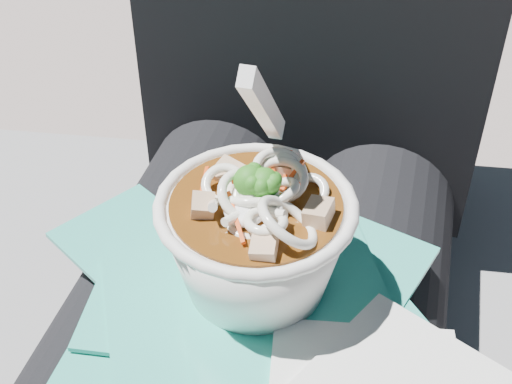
% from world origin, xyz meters
% --- Properties ---
extents(lap, '(0.32, 0.48, 0.15)m').
position_xyz_m(lap, '(0.00, 0.00, 0.52)').
color(lap, black).
rests_on(lap, stone_ledge).
extents(person_body, '(0.34, 0.94, 0.99)m').
position_xyz_m(person_body, '(0.00, 0.09, 0.55)').
color(person_body, black).
rests_on(person_body, ground).
extents(plastic_bag, '(0.34, 0.27, 0.02)m').
position_xyz_m(plastic_bag, '(0.02, -0.02, 0.60)').
color(plastic_bag, teal).
rests_on(plastic_bag, lap).
extents(udon_bowl, '(0.16, 0.16, 0.18)m').
position_xyz_m(udon_bowl, '(0.01, 0.01, 0.66)').
color(udon_bowl, white).
rests_on(udon_bowl, plastic_bag).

